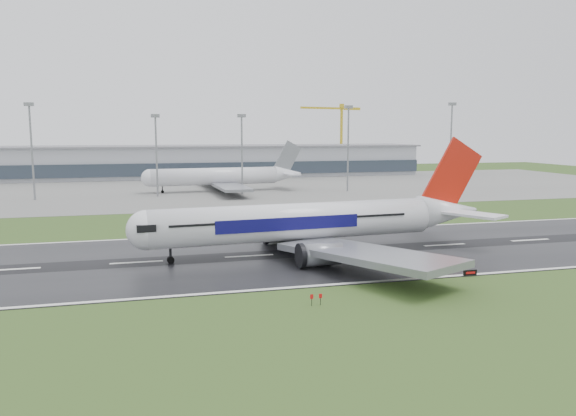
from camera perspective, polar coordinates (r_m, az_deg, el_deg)
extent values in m
plane|color=#2C471A|center=(101.09, -4.05, -5.05)|extent=(520.00, 520.00, 0.00)
cube|color=black|center=(101.08, -4.05, -5.02)|extent=(400.00, 45.00, 0.10)
cube|color=slate|center=(223.79, -9.80, 2.02)|extent=(400.00, 130.00, 0.08)
cube|color=#979AA2|center=(282.90, -10.83, 4.73)|extent=(240.00, 36.00, 15.00)
cylinder|color=gray|center=(200.54, -25.10, 5.15)|extent=(0.64, 0.64, 31.00)
cylinder|color=gray|center=(197.18, -13.52, 5.14)|extent=(0.64, 0.64, 27.54)
cylinder|color=gray|center=(199.91, -4.81, 5.40)|extent=(0.64, 0.64, 27.77)
cylinder|color=gray|center=(210.50, 6.27, 5.99)|extent=(0.64, 0.64, 31.33)
cylinder|color=gray|center=(229.42, 16.56, 6.07)|extent=(0.64, 0.64, 32.95)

